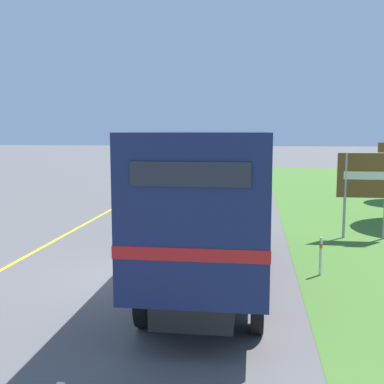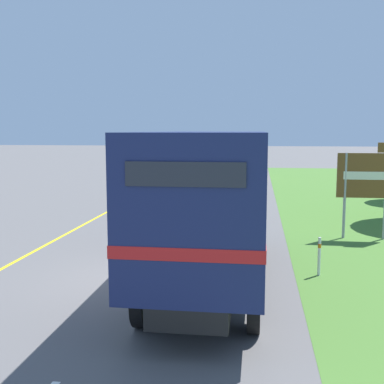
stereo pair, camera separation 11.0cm
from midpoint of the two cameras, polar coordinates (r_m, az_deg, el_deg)
ground_plane at (r=11.76m, az=-5.94°, el=-10.15°), size 200.00×200.00×0.00m
edge_line_yellow at (r=21.84m, az=-9.35°, el=-2.06°), size 0.12×51.17×0.01m
centre_dash_near at (r=12.20m, az=-5.41°, el=-9.47°), size 0.12×2.60×0.01m
centre_dash_mid_a at (r=18.51m, az=-0.74°, el=-3.65°), size 0.12×2.60×0.01m
centre_dash_mid_b at (r=24.96m, az=1.51°, el=-0.80°), size 0.12×2.60×0.01m
centre_dash_far at (r=31.48m, az=2.83°, el=0.88°), size 0.12×2.60×0.01m
centre_dash_farthest at (r=38.03m, az=3.70°, el=1.98°), size 0.12×2.60×0.01m
horse_trailer_truck at (r=10.78m, az=2.53°, el=-1.03°), size 2.35×8.29×3.49m
lead_car_white at (r=25.51m, az=-3.06°, el=1.44°), size 1.80×4.56×1.79m
lead_car_white_ahead at (r=36.22m, az=6.37°, el=3.30°), size 1.80×3.84×2.04m
highway_sign at (r=16.54m, az=20.20°, el=1.52°), size 1.82×0.09×3.14m
delineator_post at (r=12.20m, az=15.10°, el=-7.25°), size 0.08×0.08×0.95m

